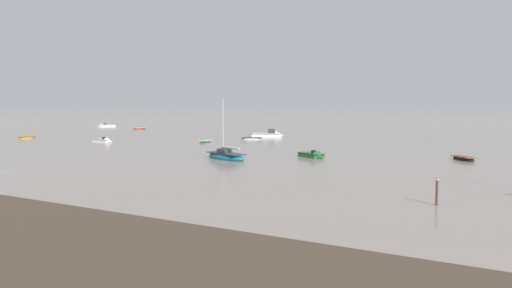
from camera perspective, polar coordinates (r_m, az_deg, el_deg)
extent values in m
cube|color=#23602D|center=(66.47, 6.01, -1.29)|extent=(3.99, 3.25, 0.73)
cone|color=#23602D|center=(64.87, 6.97, -1.45)|extent=(1.76, 1.86, 1.47)
cube|color=black|center=(66.41, 6.04, -1.06)|extent=(4.08, 3.32, 0.08)
cube|color=black|center=(65.94, 6.30, -0.84)|extent=(0.53, 0.59, 0.41)
cube|color=black|center=(67.97, 5.16, -1.06)|extent=(0.35, 0.37, 0.52)
ellipsoid|color=black|center=(67.77, 21.72, -1.52)|extent=(3.65, 3.79, 0.62)
cube|color=brown|center=(67.75, 21.72, -1.30)|extent=(3.42, 3.54, 0.08)
cube|color=brown|center=(67.76, 21.72, -1.38)|extent=(1.05, 1.00, 0.06)
ellipsoid|color=#23602D|center=(90.37, -5.56, 0.24)|extent=(1.22, 3.16, 0.49)
cube|color=silver|center=(90.36, -5.56, 0.37)|extent=(1.18, 2.91, 0.07)
cube|color=silver|center=(90.36, -5.56, 0.33)|extent=(0.97, 0.24, 0.05)
ellipsoid|color=gold|center=(108.20, -23.76, 0.60)|extent=(1.86, 3.50, 0.52)
cube|color=brown|center=(108.18, -23.76, 0.72)|extent=(1.77, 3.23, 0.07)
cube|color=brown|center=(108.19, -23.76, 0.67)|extent=(1.04, 0.43, 0.05)
cube|color=white|center=(151.34, -15.88, 1.90)|extent=(4.24, 4.43, 0.85)
cone|color=white|center=(151.32, -16.74, 1.88)|extent=(2.18, 2.15, 1.71)
cube|color=black|center=(151.33, -15.90, 2.02)|extent=(4.33, 4.53, 0.09)
cube|color=black|center=(151.30, -16.14, 2.15)|extent=(0.68, 0.66, 0.47)
cube|color=black|center=(151.39, -15.08, 1.97)|extent=(0.43, 0.43, 0.61)
ellipsoid|color=red|center=(135.97, -12.61, 1.63)|extent=(2.41, 3.48, 0.52)
cube|color=silver|center=(135.96, -12.62, 1.73)|extent=(2.28, 3.23, 0.07)
cube|color=silver|center=(135.96, -12.62, 1.70)|extent=(1.01, 0.62, 0.05)
ellipsoid|color=#197084|center=(64.11, -3.29, -1.44)|extent=(7.21, 4.43, 1.19)
cube|color=#33383F|center=(64.06, -3.29, -1.02)|extent=(6.17, 3.87, 0.12)
cube|color=#33383F|center=(64.31, -3.47, -0.70)|extent=(1.97, 1.69, 0.43)
cylinder|color=#B7BABF|center=(64.33, -3.62, 2.03)|extent=(0.12, 0.12, 6.54)
cylinder|color=beige|center=(63.29, -2.85, -0.39)|extent=(3.63, 1.56, 0.24)
ellipsoid|color=white|center=(95.95, -0.45, 0.54)|extent=(4.16, 3.39, 0.64)
cube|color=#33383F|center=(95.93, -0.45, 0.70)|extent=(3.87, 3.19, 0.09)
cube|color=#33383F|center=(95.94, -0.45, 0.64)|extent=(0.90, 1.19, 0.06)
cube|color=white|center=(94.76, -16.47, 0.31)|extent=(3.56, 1.66, 0.68)
cone|color=white|center=(93.36, -15.77, 0.26)|extent=(1.17, 1.44, 1.37)
cube|color=black|center=(94.71, -16.46, 0.47)|extent=(3.64, 1.69, 0.08)
cube|color=black|center=(94.31, -16.28, 0.62)|extent=(0.33, 0.47, 0.38)
cube|color=black|center=(96.08, -17.11, 0.42)|extent=(0.23, 0.29, 0.49)
cube|color=white|center=(103.54, 0.99, 0.91)|extent=(5.80, 4.67, 1.06)
cone|color=white|center=(103.59, 2.56, 0.91)|extent=(2.54, 2.69, 2.13)
cube|color=#33383F|center=(103.52, 1.03, 1.13)|extent=(5.93, 4.77, 0.12)
cube|color=#33383F|center=(103.50, 1.71, 1.43)|extent=(1.97, 2.11, 0.83)
cube|color=#384751|center=(103.51, 2.07, 1.46)|extent=(1.07, 1.54, 0.66)
cube|color=black|center=(103.56, -0.47, 1.00)|extent=(0.50, 0.53, 0.76)
cylinder|color=#533323|center=(37.71, 19.15, -5.12)|extent=(0.18, 0.18, 2.05)
cylinder|color=silver|center=(37.56, 19.19, -3.67)|extent=(0.22, 0.22, 0.08)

